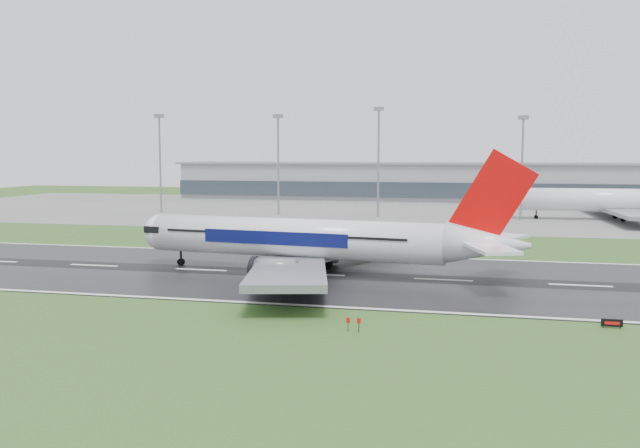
# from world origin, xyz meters

# --- Properties ---
(ground) EXTENTS (520.00, 520.00, 0.00)m
(ground) POSITION_xyz_m (0.00, 0.00, 0.00)
(ground) COLOR #2A511D
(ground) RESTS_ON ground
(runway) EXTENTS (400.00, 45.00, 0.10)m
(runway) POSITION_xyz_m (0.00, 0.00, 0.05)
(runway) COLOR black
(runway) RESTS_ON ground
(apron) EXTENTS (400.00, 130.00, 0.08)m
(apron) POSITION_xyz_m (0.00, 125.00, 0.04)
(apron) COLOR slate
(apron) RESTS_ON ground
(terminal) EXTENTS (240.00, 36.00, 15.00)m
(terminal) POSITION_xyz_m (0.00, 185.00, 7.50)
(terminal) COLOR gray
(terminal) RESTS_ON ground
(main_airliner) EXTENTS (71.75, 69.04, 19.20)m
(main_airliner) POSITION_xyz_m (-19.69, 0.65, 9.70)
(main_airliner) COLOR white
(main_airliner) RESTS_ON runway
(parked_airliner) EXTENTS (67.02, 62.77, 18.91)m
(parked_airliner) POSITION_xyz_m (45.52, 106.42, 9.53)
(parked_airliner) COLOR white
(parked_airliner) RESTS_ON apron
(runway_sign) EXTENTS (2.31, 0.49, 1.04)m
(runway_sign) POSITION_xyz_m (19.72, -24.68, 0.52)
(runway_sign) COLOR black
(runway_sign) RESTS_ON ground
(floodmast_0) EXTENTS (0.64, 0.64, 31.14)m
(floodmast_0) POSITION_xyz_m (-96.47, 100.00, 15.57)
(floodmast_0) COLOR gray
(floodmast_0) RESTS_ON ground
(floodmast_1) EXTENTS (0.64, 0.64, 30.58)m
(floodmast_1) POSITION_xyz_m (-56.02, 100.00, 15.29)
(floodmast_1) COLOR gray
(floodmast_1) RESTS_ON ground
(floodmast_2) EXTENTS (0.64, 0.64, 32.37)m
(floodmast_2) POSITION_xyz_m (-24.22, 100.00, 16.19)
(floodmast_2) COLOR gray
(floodmast_2) RESTS_ON ground
(floodmast_3) EXTENTS (0.64, 0.64, 29.27)m
(floodmast_3) POSITION_xyz_m (17.85, 100.00, 14.64)
(floodmast_3) COLOR gray
(floodmast_3) RESTS_ON ground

